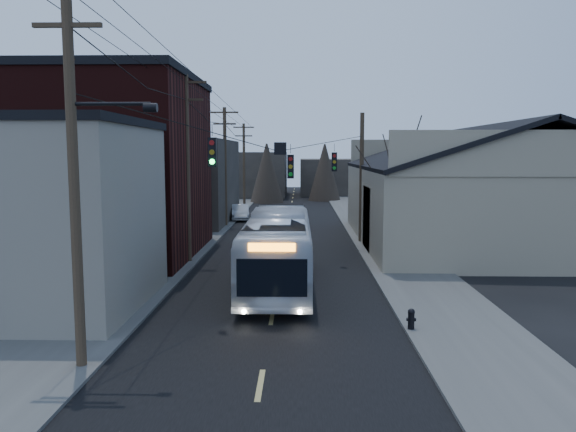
# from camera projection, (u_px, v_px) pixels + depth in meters

# --- Properties ---
(ground) EXTENTS (160.00, 160.00, 0.00)m
(ground) POSITION_uv_depth(u_px,v_px,m) (254.00, 423.00, 12.37)
(ground) COLOR black
(ground) RESTS_ON ground
(road_surface) EXTENTS (9.00, 110.00, 0.02)m
(road_surface) POSITION_uv_depth(u_px,v_px,m) (287.00, 232.00, 42.17)
(road_surface) COLOR black
(road_surface) RESTS_ON ground
(sidewalk_left) EXTENTS (4.00, 110.00, 0.12)m
(sidewalk_left) POSITION_uv_depth(u_px,v_px,m) (201.00, 231.00, 42.31)
(sidewalk_left) COLOR #474744
(sidewalk_left) RESTS_ON ground
(sidewalk_right) EXTENTS (4.00, 110.00, 0.12)m
(sidewalk_right) POSITION_uv_depth(u_px,v_px,m) (373.00, 231.00, 42.02)
(sidewalk_right) COLOR #474744
(sidewalk_right) RESTS_ON ground
(building_clapboard) EXTENTS (8.00, 8.00, 7.00)m
(building_clapboard) POSITION_uv_depth(u_px,v_px,m) (35.00, 218.00, 21.12)
(building_clapboard) COLOR gray
(building_clapboard) RESTS_ON ground
(building_brick) EXTENTS (10.00, 12.00, 10.00)m
(building_brick) POSITION_uv_depth(u_px,v_px,m) (107.00, 169.00, 31.90)
(building_brick) COLOR black
(building_brick) RESTS_ON ground
(building_left_far) EXTENTS (9.00, 14.00, 7.00)m
(building_left_far) POSITION_uv_depth(u_px,v_px,m) (178.00, 181.00, 47.95)
(building_left_far) COLOR #2D2824
(building_left_far) RESTS_ON ground
(warehouse) EXTENTS (16.16, 20.60, 7.73)m
(warehouse) POSITION_uv_depth(u_px,v_px,m) (484.00, 202.00, 36.62)
(warehouse) COLOR gray
(warehouse) RESTS_ON ground
(building_far_left) EXTENTS (10.00, 12.00, 6.00)m
(building_far_left) POSITION_uv_depth(u_px,v_px,m) (249.00, 174.00, 76.74)
(building_far_left) COLOR #2D2824
(building_far_left) RESTS_ON ground
(building_far_right) EXTENTS (12.00, 14.00, 5.00)m
(building_far_right) POSITION_uv_depth(u_px,v_px,m) (342.00, 176.00, 81.48)
(building_far_right) COLOR #2D2824
(building_far_right) RESTS_ON ground
(bare_tree) EXTENTS (0.40, 0.40, 7.20)m
(bare_tree) POSITION_uv_depth(u_px,v_px,m) (397.00, 194.00, 31.69)
(bare_tree) COLOR black
(bare_tree) RESTS_ON ground
(utility_lines) EXTENTS (11.24, 45.28, 10.50)m
(utility_lines) POSITION_uv_depth(u_px,v_px,m) (236.00, 168.00, 35.87)
(utility_lines) COLOR #382B1E
(utility_lines) RESTS_ON ground
(bus) EXTENTS (2.83, 11.90, 3.31)m
(bus) POSITION_uv_depth(u_px,v_px,m) (278.00, 250.00, 24.86)
(bus) COLOR silver
(bus) RESTS_ON ground
(parked_car) EXTENTS (1.98, 4.36, 1.39)m
(parked_car) POSITION_uv_depth(u_px,v_px,m) (240.00, 212.00, 49.51)
(parked_car) COLOR #B2B5BA
(parked_car) RESTS_ON ground
(fire_hydrant) EXTENTS (0.33, 0.24, 0.69)m
(fire_hydrant) POSITION_uv_depth(u_px,v_px,m) (411.00, 318.00, 18.56)
(fire_hydrant) COLOR black
(fire_hydrant) RESTS_ON sidewalk_right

